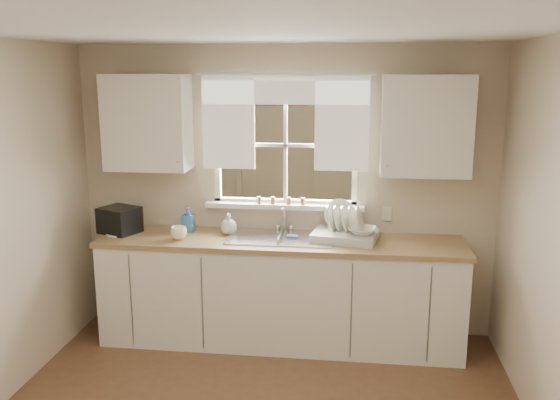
# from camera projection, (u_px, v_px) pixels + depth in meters

# --- Properties ---
(room_walls) EXTENTS (3.62, 4.02, 2.50)m
(room_walls) POSITION_uv_depth(u_px,v_px,m) (240.00, 272.00, 3.15)
(room_walls) COLOR beige
(room_walls) RESTS_ON ground
(ceiling) EXTENTS (3.60, 4.00, 0.02)m
(ceiling) POSITION_uv_depth(u_px,v_px,m) (238.00, 27.00, 2.94)
(ceiling) COLOR silver
(ceiling) RESTS_ON room_walls
(window) EXTENTS (1.38, 0.16, 1.06)m
(window) POSITION_uv_depth(u_px,v_px,m) (285.00, 165.00, 5.10)
(window) COLOR white
(window) RESTS_ON room_walls
(curtains) EXTENTS (1.50, 0.03, 0.81)m
(curtains) POSITION_uv_depth(u_px,v_px,m) (284.00, 113.00, 4.95)
(curtains) COLOR white
(curtains) RESTS_ON room_walls
(base_cabinets) EXTENTS (3.00, 0.62, 0.87)m
(base_cabinets) POSITION_uv_depth(u_px,v_px,m) (280.00, 293.00, 5.02)
(base_cabinets) COLOR silver
(base_cabinets) RESTS_ON ground
(countertop) EXTENTS (3.04, 0.65, 0.04)m
(countertop) POSITION_uv_depth(u_px,v_px,m) (280.00, 241.00, 4.92)
(countertop) COLOR #96774B
(countertop) RESTS_ON base_cabinets
(upper_cabinet_left) EXTENTS (0.70, 0.33, 0.80)m
(upper_cabinet_left) POSITION_uv_depth(u_px,v_px,m) (147.00, 122.00, 4.99)
(upper_cabinet_left) COLOR silver
(upper_cabinet_left) RESTS_ON room_walls
(upper_cabinet_right) EXTENTS (0.70, 0.33, 0.80)m
(upper_cabinet_right) POSITION_uv_depth(u_px,v_px,m) (426.00, 126.00, 4.71)
(upper_cabinet_right) COLOR silver
(upper_cabinet_right) RESTS_ON room_walls
(wall_outlet) EXTENTS (0.08, 0.01, 0.12)m
(wall_outlet) POSITION_uv_depth(u_px,v_px,m) (387.00, 214.00, 5.07)
(wall_outlet) COLOR beige
(wall_outlet) RESTS_ON room_walls
(sill_jars) EXTENTS (0.42, 0.04, 0.06)m
(sill_jars) POSITION_uv_depth(u_px,v_px,m) (281.00, 201.00, 5.11)
(sill_jars) COLOR brown
(sill_jars) RESTS_ON window
(backyard) EXTENTS (20.00, 10.00, 6.13)m
(backyard) POSITION_uv_depth(u_px,v_px,m) (358.00, 3.00, 10.81)
(backyard) COLOR #335421
(backyard) RESTS_ON ground
(sink) EXTENTS (0.88, 0.52, 0.40)m
(sink) POSITION_uv_depth(u_px,v_px,m) (281.00, 246.00, 4.96)
(sink) COLOR #B7B7BC
(sink) RESTS_ON countertop
(dish_rack) EXTENTS (0.57, 0.47, 0.32)m
(dish_rack) POSITION_uv_depth(u_px,v_px,m) (344.00, 231.00, 4.89)
(dish_rack) COLOR silver
(dish_rack) RESTS_ON countertop
(bowl) EXTENTS (0.26, 0.26, 0.06)m
(bowl) POSITION_uv_depth(u_px,v_px,m) (362.00, 231.00, 4.81)
(bowl) COLOR silver
(bowl) RESTS_ON dish_rack
(soap_bottle_a) EXTENTS (0.13, 0.13, 0.26)m
(soap_bottle_a) POSITION_uv_depth(u_px,v_px,m) (337.00, 221.00, 4.97)
(soap_bottle_a) COLOR #2D8B33
(soap_bottle_a) RESTS_ON countertop
(soap_bottle_b) EXTENTS (0.10, 0.10, 0.22)m
(soap_bottle_b) POSITION_uv_depth(u_px,v_px,m) (188.00, 219.00, 5.13)
(soap_bottle_b) COLOR #326EBB
(soap_bottle_b) RESTS_ON countertop
(soap_bottle_c) EXTENTS (0.15, 0.15, 0.18)m
(soap_bottle_c) POSITION_uv_depth(u_px,v_px,m) (229.00, 224.00, 5.06)
(soap_bottle_c) COLOR beige
(soap_bottle_c) RESTS_ON countertop
(saucer) EXTENTS (0.19, 0.19, 0.01)m
(saucer) POSITION_uv_depth(u_px,v_px,m) (117.00, 234.00, 5.05)
(saucer) COLOR white
(saucer) RESTS_ON countertop
(cup) EXTENTS (0.16, 0.16, 0.11)m
(cup) POSITION_uv_depth(u_px,v_px,m) (179.00, 233.00, 4.90)
(cup) COLOR white
(cup) RESTS_ON countertop
(black_appliance) EXTENTS (0.38, 0.36, 0.22)m
(black_appliance) POSITION_uv_depth(u_px,v_px,m) (120.00, 220.00, 5.09)
(black_appliance) COLOR black
(black_appliance) RESTS_ON countertop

